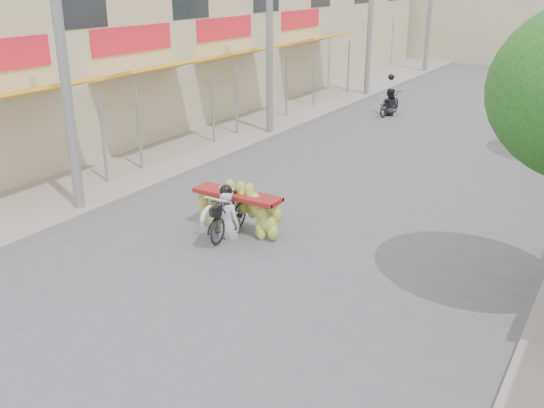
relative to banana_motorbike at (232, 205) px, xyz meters
The scene contains 11 objects.
ground 4.07m from the banana_motorbike, 70.03° to the right, with size 120.00×120.00×0.00m, color #535358.
sidewalk_left 12.58m from the banana_motorbike, 116.62° to the left, with size 4.00×60.00×0.12m, color gray.
shophouse_row_left 14.91m from the banana_motorbike, 136.11° to the left, with size 9.77×40.00×6.00m.
utility_pole_near 5.28m from the banana_motorbike, 169.22° to the right, with size 0.60×0.24×8.00m.
utility_pole_mid 9.75m from the banana_motorbike, 116.09° to the left, with size 0.60×0.24×8.00m.
utility_pole_far 18.01m from the banana_motorbike, 103.16° to the left, with size 0.60×0.24×8.00m.
utility_pole_back 26.75m from the banana_motorbike, 98.74° to the left, with size 0.60×0.24×8.00m.
banana_motorbike is the anchor object (origin of this frame).
bg_motorbike_a 13.75m from the banana_motorbike, 96.30° to the left, with size 0.80×1.74×1.95m.
bg_motorbike_b 19.42m from the banana_motorbike, 81.21° to the left, with size 1.06×1.50×1.95m.
bg_motorbike_c 23.10m from the banana_motorbike, 83.46° to the left, with size 1.16×1.62×1.95m.
Camera 1 is at (5.87, -6.49, 5.46)m, focal length 40.00 mm.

